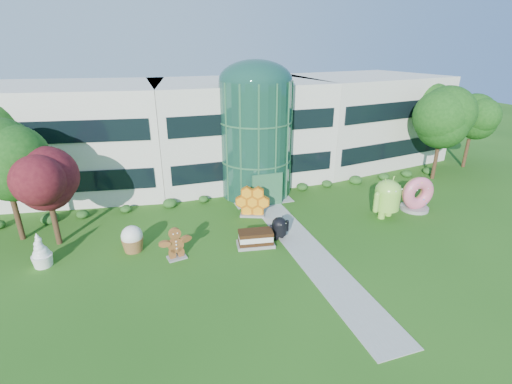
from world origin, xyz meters
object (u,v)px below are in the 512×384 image
object	(u,v)px
android_green	(387,196)
gingerbread	(176,243)
android_black	(279,227)
donut	(417,193)

from	to	relation	value
android_green	gingerbread	world-z (taller)	android_green
android_black	gingerbread	xyz separation A→B (m)	(-7.04, -0.27, 0.13)
android_black	donut	xyz separation A→B (m)	(12.24, 1.02, 0.49)
donut	android_green	bearing A→B (deg)	-170.74
android_black	donut	world-z (taller)	donut
donut	android_black	bearing A→B (deg)	-172.47
android_black	donut	bearing A→B (deg)	-9.62
donut	gingerbread	distance (m)	19.33
donut	gingerbread	size ratio (longest dim) A/B	1.24
android_green	gingerbread	distance (m)	16.23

